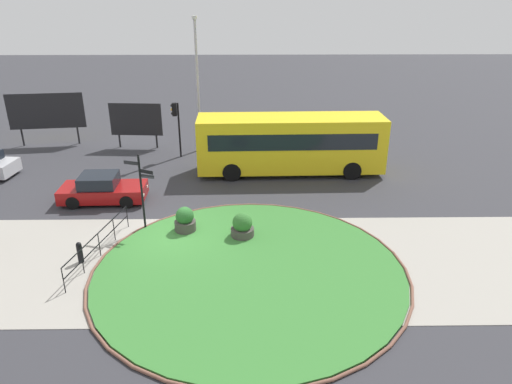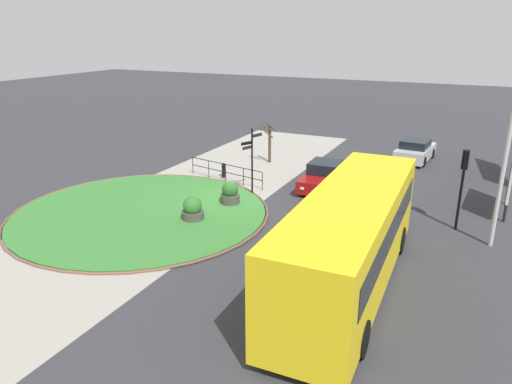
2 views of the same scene
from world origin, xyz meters
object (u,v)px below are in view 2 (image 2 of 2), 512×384
at_px(bollard_foreground, 224,170).
at_px(signpost_directional, 252,157).
at_px(car_far_lane, 415,151).
at_px(lamppost_tall, 510,135).
at_px(traffic_light_near, 464,172).
at_px(planter_near_signpost, 193,210).
at_px(car_near_lane, 324,176).
at_px(billboard_left, 512,174).
at_px(planter_kerbside, 230,194).
at_px(bus_yellow, 351,238).
at_px(street_tree_bare, 269,141).

bearing_deg(bollard_foreground, signpost_directional, 54.62).
relative_size(car_far_lane, lamppost_tall, 0.50).
distance_m(car_far_lane, lamppost_tall, 13.18).
bearing_deg(lamppost_tall, traffic_light_near, -132.87).
bearing_deg(traffic_light_near, bollard_foreground, 77.86).
bearing_deg(car_far_lane, traffic_light_near, -157.55).
height_order(bollard_foreground, planter_near_signpost, planter_near_signpost).
height_order(bollard_foreground, car_near_lane, car_near_lane).
relative_size(car_near_lane, billboard_left, 1.22).
bearing_deg(planter_kerbside, bus_yellow, 54.64).
height_order(car_near_lane, car_far_lane, car_near_lane).
relative_size(lamppost_tall, planter_near_signpost, 7.34).
relative_size(signpost_directional, planter_near_signpost, 3.07).
bearing_deg(signpost_directional, planter_near_signpost, -10.95).
distance_m(car_far_lane, billboard_left, 9.28).
height_order(traffic_light_near, billboard_left, traffic_light_near).
distance_m(car_near_lane, planter_kerbside, 5.48).
height_order(signpost_directional, planter_near_signpost, signpost_directional).
bearing_deg(car_near_lane, bus_yellow, 20.39).
height_order(bus_yellow, traffic_light_near, traffic_light_near).
bearing_deg(traffic_light_near, planter_kerbside, 96.62).
bearing_deg(planter_near_signpost, car_far_lane, 153.56).
xyz_separation_m(bollard_foreground, bus_yellow, (8.73, 9.53, 1.28)).
distance_m(bus_yellow, street_tree_bare, 15.32).
bearing_deg(planter_near_signpost, planter_kerbside, 167.86).
distance_m(car_far_lane, traffic_light_near, 11.17).
relative_size(bollard_foreground, billboard_left, 0.26).
bearing_deg(car_far_lane, bollard_foreground, 138.45).
xyz_separation_m(traffic_light_near, planter_near_signpost, (4.11, -10.48, -1.99)).
bearing_deg(traffic_light_near, billboard_left, -36.37).
distance_m(car_near_lane, billboard_left, 8.69).
xyz_separation_m(bollard_foreground, planter_kerbside, (3.68, 2.42, 0.08)).
height_order(billboard_left, street_tree_bare, billboard_left).
relative_size(signpost_directional, planter_kerbside, 2.96).
xyz_separation_m(car_near_lane, car_far_lane, (-7.79, 3.50, 0.01)).
xyz_separation_m(planter_near_signpost, planter_kerbside, (-2.45, 0.53, 0.03)).
distance_m(bus_yellow, lamppost_tall, 7.37).
bearing_deg(signpost_directional, lamppost_tall, 82.98).
bearing_deg(street_tree_bare, signpost_directional, 15.93).
distance_m(signpost_directional, car_near_lane, 4.21).
bearing_deg(billboard_left, bus_yellow, -22.65).
height_order(bollard_foreground, billboard_left, billboard_left).
xyz_separation_m(bus_yellow, lamppost_tall, (-5.45, 4.19, 2.66)).
xyz_separation_m(signpost_directional, bollard_foreground, (-1.92, -2.71, -1.55)).
height_order(billboard_left, planter_kerbside, billboard_left).
relative_size(bus_yellow, lamppost_tall, 1.26).
relative_size(billboard_left, planter_near_signpost, 3.03).
relative_size(bus_yellow, street_tree_bare, 3.92).
bearing_deg(traffic_light_near, lamppost_tall, -135.70).
height_order(signpost_directional, planter_kerbside, signpost_directional).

